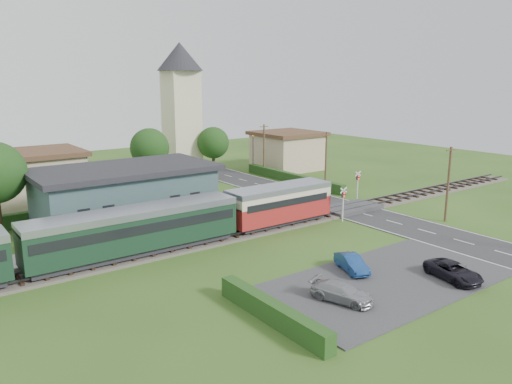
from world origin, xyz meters
TOP-DOWN VIEW (x-y plane):
  - ground at (0.00, 0.00)m, footprint 120.00×120.00m
  - railway_track at (0.00, 2.00)m, footprint 76.00×3.20m
  - road at (10.00, 0.00)m, footprint 6.00×70.00m
  - car_park at (-1.50, -12.00)m, footprint 17.00×9.00m
  - crossing_deck at (10.00, 2.00)m, footprint 6.20×3.40m
  - platform at (-10.00, 5.20)m, footprint 30.00×3.00m
  - equipment_hut at (-18.00, 5.20)m, footprint 2.30×2.30m
  - station_building at (-10.00, 10.99)m, footprint 16.00×9.00m
  - train at (-16.03, 2.00)m, footprint 43.20×2.90m
  - church_tower at (5.00, 28.00)m, footprint 6.00×6.00m
  - house_west at (-15.00, 25.00)m, footprint 10.80×8.80m
  - house_east at (20.00, 24.00)m, footprint 8.80×8.80m
  - hedge_carpark at (-11.00, -12.00)m, footprint 0.80×9.00m
  - hedge_roadside at (14.20, 16.00)m, footprint 0.80×18.00m
  - hedge_station at (-10.00, 15.50)m, footprint 22.00×0.80m
  - tree_b at (-2.00, 23.00)m, footprint 4.60×4.60m
  - tree_c at (8.00, 25.00)m, footprint 4.20×4.20m
  - utility_pole_b at (14.20, -6.00)m, footprint 1.40×0.22m
  - utility_pole_c at (14.20, 10.00)m, footprint 1.40×0.22m
  - utility_pole_d at (14.20, 22.00)m, footprint 1.40×0.22m
  - crossing_signal_near at (6.40, -0.41)m, footprint 0.84×0.28m
  - crossing_signal_far at (13.60, 4.39)m, footprint 0.84×0.28m
  - streetlamp_east at (16.00, 27.00)m, footprint 0.30×0.30m
  - car_on_road at (9.61, 10.03)m, footprint 4.31×2.61m
  - car_park_blue at (-2.11, -9.50)m, footprint 2.31×3.61m
  - car_park_silver at (-6.13, -12.47)m, footprint 2.76×4.16m
  - car_park_dark at (2.19, -14.50)m, footprint 2.69×4.37m
  - pedestrian_near at (-4.84, 5.59)m, footprint 0.77×0.64m
  - pedestrian_far at (-14.52, 5.02)m, footprint 0.85×0.93m

SIDE VIEW (x-z plane):
  - ground at x=0.00m, z-range 0.00..0.00m
  - road at x=10.00m, z-range 0.00..0.05m
  - car_park at x=-1.50m, z-range 0.00..0.08m
  - railway_track at x=0.00m, z-range -0.13..0.36m
  - crossing_deck at x=10.00m, z-range 0.00..0.45m
  - platform at x=-10.00m, z-range 0.00..0.45m
  - hedge_carpark at x=-11.00m, z-range 0.00..1.20m
  - hedge_roadside at x=14.20m, z-range 0.00..1.20m
  - car_park_silver at x=-6.13m, z-range 0.08..1.20m
  - car_park_blue at x=-2.11m, z-range 0.08..1.20m
  - car_park_dark at x=2.19m, z-range 0.08..1.21m
  - hedge_station at x=-10.00m, z-range 0.00..1.30m
  - car_on_road at x=9.61m, z-range 0.05..1.42m
  - pedestrian_far at x=-14.52m, z-range 0.45..2.00m
  - pedestrian_near at x=-4.84m, z-range 0.45..2.26m
  - equipment_hut at x=-18.00m, z-range 0.47..3.02m
  - crossing_signal_near at x=6.40m, z-range 0.50..3.78m
  - crossing_signal_far at x=13.60m, z-range 0.50..3.78m
  - train at x=-16.03m, z-range 0.48..3.88m
  - station_building at x=-10.00m, z-range 0.04..5.34m
  - house_west at x=-15.00m, z-range 0.04..5.54m
  - house_east at x=20.00m, z-range 0.05..5.55m
  - streetlamp_east at x=16.00m, z-range 0.46..5.62m
  - utility_pole_b at x=14.20m, z-range 0.13..7.13m
  - utility_pole_c at x=14.20m, z-range 0.13..7.13m
  - utility_pole_d at x=14.20m, z-range 0.13..7.13m
  - tree_c at x=8.00m, z-range 1.26..8.04m
  - tree_b at x=-2.00m, z-range 1.35..8.69m
  - church_tower at x=5.00m, z-range 1.43..19.03m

